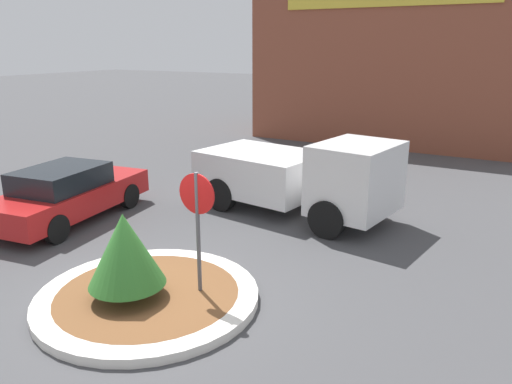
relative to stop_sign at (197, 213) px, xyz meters
name	(u,v)px	position (x,y,z in m)	size (l,w,h in m)	color
ground_plane	(148,301)	(-0.73, -0.53, -1.57)	(120.00, 120.00, 0.00)	#474749
traffic_island	(148,297)	(-0.73, -0.53, -1.49)	(3.82, 3.82, 0.16)	silver
stop_sign	(197,213)	(0.00, 0.00, 0.00)	(0.69, 0.07, 2.27)	#4C4C51
island_shrub	(125,249)	(-0.90, -0.81, -0.54)	(1.29, 1.29, 1.49)	brown
utility_truck	(299,175)	(-0.42, 4.97, -0.53)	(5.43, 2.92, 2.05)	silver
storefront_building	(400,62)	(-1.10, 17.25, 1.90)	(12.06, 6.07, 6.93)	brown
parked_sedan_red	(67,193)	(-5.22, 1.67, -0.86)	(2.29, 4.55, 1.40)	#B21919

